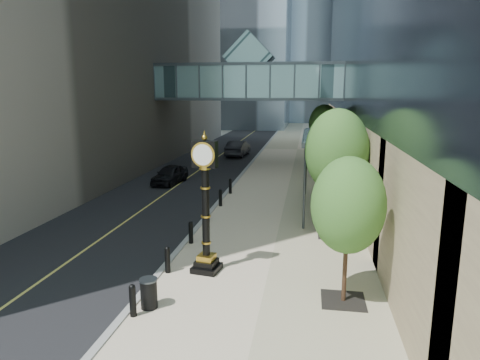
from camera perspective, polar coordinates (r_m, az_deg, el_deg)
name	(u,v)px	position (r m, az deg, el deg)	size (l,w,h in m)	color
ground	(214,345)	(12.32, -3.50, -21.12)	(320.00, 320.00, 0.00)	gray
road	(230,148)	(51.38, -1.34, 4.24)	(8.00, 180.00, 0.02)	black
sidewalk	(297,150)	(50.54, 7.64, 4.04)	(8.00, 180.00, 0.06)	#C6B598
curb	(263,149)	(50.81, 3.11, 4.17)	(0.25, 180.00, 0.07)	gray
skywalk	(249,80)	(38.47, 1.27, 13.24)	(17.00, 4.20, 5.80)	slate
entrance_canopy	(330,137)	(24.24, 11.91, 5.57)	(3.00, 8.00, 4.38)	#383F44
bollard_row	(200,223)	(20.68, -5.36, -5.69)	(0.20, 16.20, 0.90)	black
street_trees	(330,142)	(26.71, 11.90, 4.96)	(2.87, 28.49, 5.90)	black
street_clock	(206,214)	(15.75, -4.59, -4.52)	(1.10, 1.10, 5.13)	black
trash_bin	(149,294)	(14.01, -12.05, -14.66)	(0.52, 0.52, 0.90)	black
pedestrian	(349,206)	(22.79, 14.36, -3.36)	(0.61, 0.40, 1.67)	#B6B0A7
car_near	(170,174)	(31.92, -9.32, 0.75)	(1.60, 3.98, 1.36)	black
car_far	(238,148)	(45.16, -0.27, 4.26)	(1.72, 4.92, 1.62)	black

